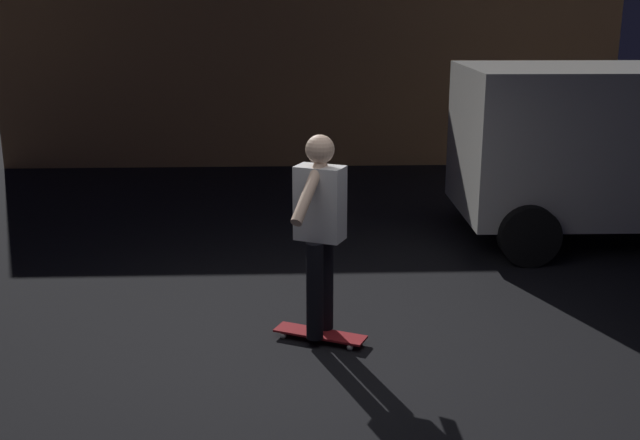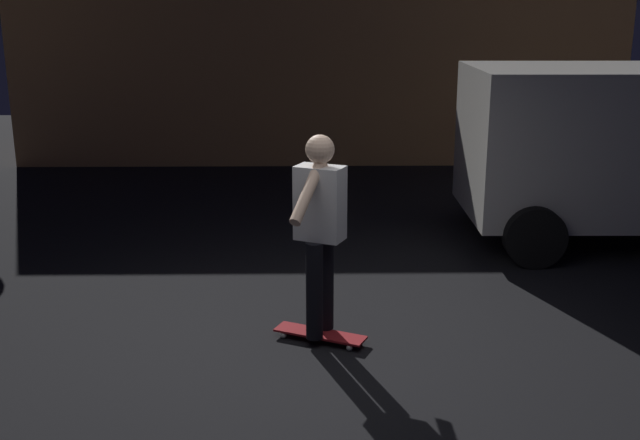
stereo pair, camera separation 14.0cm
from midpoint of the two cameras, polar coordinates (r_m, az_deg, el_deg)
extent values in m
plane|color=black|center=(6.16, -0.19, -10.59)|extent=(28.00, 28.00, 0.00)
cube|color=tan|center=(14.79, -1.21, 12.27)|extent=(10.44, 3.23, 3.68)
cylinder|color=black|center=(10.40, 11.73, 2.04)|extent=(0.66, 0.23, 0.66)
cylinder|color=black|center=(8.55, 14.67, -1.11)|extent=(0.66, 0.23, 0.66)
cube|color=#AD1E23|center=(6.54, -0.62, -8.36)|extent=(0.79, 0.51, 0.02)
sphere|color=silver|center=(6.53, 2.13, -8.77)|extent=(0.05, 0.05, 0.05)
sphere|color=silver|center=(6.38, 1.58, -9.36)|extent=(0.05, 0.05, 0.05)
sphere|color=silver|center=(6.74, -2.69, -7.95)|extent=(0.05, 0.05, 0.05)
sphere|color=silver|center=(6.60, -3.33, -8.50)|extent=(0.05, 0.05, 0.05)
cylinder|color=black|center=(6.48, -0.24, -4.61)|extent=(0.14, 0.14, 0.82)
cylinder|color=black|center=(6.29, -1.03, -5.26)|extent=(0.14, 0.14, 0.82)
cube|color=white|center=(6.17, -0.65, 1.25)|extent=(0.44, 0.36, 0.60)
sphere|color=beige|center=(6.08, -0.66, 5.22)|extent=(0.23, 0.23, 0.23)
cylinder|color=beige|center=(6.33, 0.14, 3.02)|extent=(0.31, 0.53, 0.46)
cylinder|color=beige|center=(5.94, -1.50, 2.16)|extent=(0.31, 0.53, 0.46)
camera|label=1|loc=(0.07, -90.65, -0.18)|focal=43.51mm
camera|label=2|loc=(0.07, 89.35, 0.18)|focal=43.51mm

